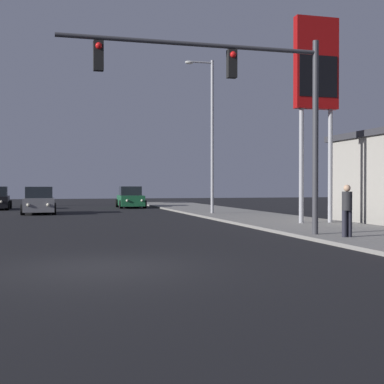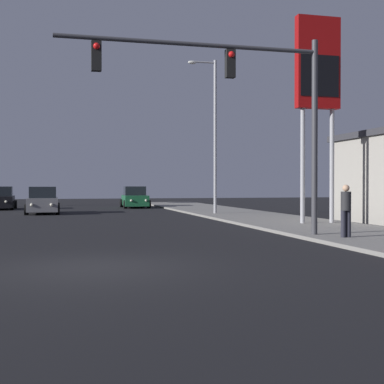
% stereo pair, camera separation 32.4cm
% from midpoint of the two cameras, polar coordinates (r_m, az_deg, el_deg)
% --- Properties ---
extents(ground_plane, '(120.00, 120.00, 0.00)m').
position_cam_midpoint_polar(ground_plane, '(11.74, -9.84, -7.96)').
color(ground_plane, black).
extents(sidewalk_right, '(5.00, 60.00, 0.12)m').
position_cam_midpoint_polar(sidewalk_right, '(23.97, 11.68, -3.38)').
color(sidewalk_right, gray).
rests_on(sidewalk_right, ground).
extents(car_green, '(2.04, 4.34, 1.68)m').
position_cam_midpoint_polar(car_green, '(42.27, -5.91, -0.65)').
color(car_green, '#195933').
rests_on(car_green, ground).
extents(car_black, '(2.04, 4.34, 1.68)m').
position_cam_midpoint_polar(car_black, '(41.54, -19.51, -0.71)').
color(car_black, black).
rests_on(car_black, ground).
extents(car_grey, '(2.04, 4.32, 1.68)m').
position_cam_midpoint_polar(car_grey, '(34.49, -15.37, -0.98)').
color(car_grey, slate).
rests_on(car_grey, ground).
extents(traffic_light_mast, '(8.58, 0.36, 6.50)m').
position_cam_midpoint_polar(traffic_light_mast, '(17.64, 6.01, 10.58)').
color(traffic_light_mast, '#38383D').
rests_on(traffic_light_mast, sidewalk_right).
extents(street_lamp, '(1.74, 0.24, 9.00)m').
position_cam_midpoint_polar(street_lamp, '(31.65, 2.55, 6.79)').
color(street_lamp, '#99999E').
rests_on(street_lamp, sidewalk_right).
extents(gas_station_sign, '(2.00, 0.42, 9.00)m').
position_cam_midpoint_polar(gas_station_sign, '(24.52, 13.64, 12.10)').
color(gas_station_sign, '#99999E').
rests_on(gas_station_sign, sidewalk_right).
extents(pedestrian_on_sidewalk, '(0.34, 0.32, 1.67)m').
position_cam_midpoint_polar(pedestrian_on_sidewalk, '(17.65, 16.60, -1.69)').
color(pedestrian_on_sidewalk, '#23232D').
rests_on(pedestrian_on_sidewalk, sidewalk_right).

